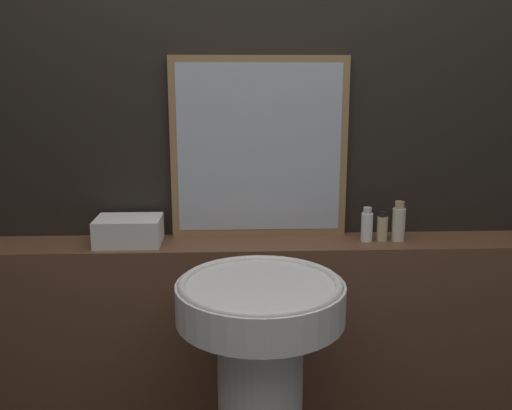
% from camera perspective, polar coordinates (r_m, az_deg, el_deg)
% --- Properties ---
extents(wall_back, '(8.00, 0.06, 2.50)m').
position_cam_1_polar(wall_back, '(2.09, 0.26, 6.33)').
color(wall_back, black).
rests_on(wall_back, ground_plane).
extents(vanity_counter, '(2.69, 0.22, 0.91)m').
position_cam_1_polar(vanity_counter, '(2.19, 0.41, -15.23)').
color(vanity_counter, brown).
rests_on(vanity_counter, ground_plane).
extents(pedestal_sink, '(0.49, 0.49, 0.92)m').
position_cam_1_polar(pedestal_sink, '(1.78, 0.42, -18.01)').
color(pedestal_sink, silver).
rests_on(pedestal_sink, ground_plane).
extents(mirror, '(0.63, 0.03, 0.64)m').
position_cam_1_polar(mirror, '(2.04, 0.39, 5.71)').
color(mirror, '#937047').
rests_on(mirror, vanity_counter).
extents(towel_stack, '(0.22, 0.16, 0.09)m').
position_cam_1_polar(towel_stack, '(2.03, -12.60, -2.53)').
color(towel_stack, silver).
rests_on(towel_stack, vanity_counter).
extents(shampoo_bottle, '(0.04, 0.04, 0.12)m').
position_cam_1_polar(shampoo_bottle, '(2.05, 11.03, -2.01)').
color(shampoo_bottle, white).
rests_on(shampoo_bottle, vanity_counter).
extents(conditioner_bottle, '(0.04, 0.04, 0.11)m').
position_cam_1_polar(conditioner_bottle, '(2.07, 12.51, -2.18)').
color(conditioner_bottle, '#C6B284').
rests_on(conditioner_bottle, vanity_counter).
extents(lotion_bottle, '(0.05, 0.05, 0.14)m').
position_cam_1_polar(lotion_bottle, '(2.08, 14.08, -1.71)').
color(lotion_bottle, beige).
rests_on(lotion_bottle, vanity_counter).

